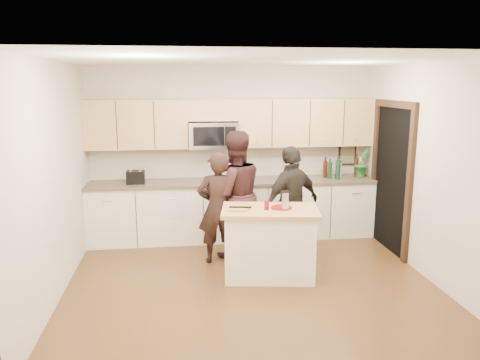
{
  "coord_description": "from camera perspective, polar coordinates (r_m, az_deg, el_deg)",
  "views": [
    {
      "loc": [
        -0.85,
        -5.45,
        2.45
      ],
      "look_at": [
        -0.08,
        0.35,
        1.23
      ],
      "focal_mm": 35.0,
      "sensor_mm": 36.0,
      "label": 1
    }
  ],
  "objects": [
    {
      "name": "floor",
      "position": [
        6.04,
        1.19,
        -12.13
      ],
      "size": [
        4.5,
        4.5,
        0.0
      ],
      "primitive_type": "plane",
      "color": "#52351C",
      "rests_on": "ground"
    },
    {
      "name": "room_shell",
      "position": [
        5.57,
        1.27,
        4.38
      ],
      "size": [
        4.52,
        4.02,
        2.71
      ],
      "color": "beige",
      "rests_on": "ground"
    },
    {
      "name": "back_cabinetry",
      "position": [
        7.46,
        -0.76,
        -3.57
      ],
      "size": [
        4.5,
        0.66,
        0.94
      ],
      "color": "white",
      "rests_on": "ground"
    },
    {
      "name": "upper_cabinetry",
      "position": [
        7.37,
        -0.66,
        7.08
      ],
      "size": [
        4.5,
        0.33,
        0.75
      ],
      "color": "tan",
      "rests_on": "ground"
    },
    {
      "name": "microwave",
      "position": [
        7.31,
        -3.31,
        5.51
      ],
      "size": [
        0.76,
        0.41,
        0.4
      ],
      "color": "silver",
      "rests_on": "ground"
    },
    {
      "name": "doorway",
      "position": [
        7.18,
        17.99,
        0.85
      ],
      "size": [
        0.06,
        1.25,
        2.2
      ],
      "color": "black",
      "rests_on": "ground"
    },
    {
      "name": "framed_picture",
      "position": [
        8.03,
        12.94,
        3.13
      ],
      "size": [
        0.3,
        0.03,
        0.38
      ],
      "color": "black",
      "rests_on": "ground"
    },
    {
      "name": "dish_towel",
      "position": [
        7.15,
        -8.17,
        -1.65
      ],
      "size": [
        0.34,
        0.6,
        0.48
      ],
      "color": "white",
      "rests_on": "ground"
    },
    {
      "name": "island",
      "position": [
        6.01,
        3.62,
        -7.62
      ],
      "size": [
        1.3,
        0.88,
        0.9
      ],
      "rotation": [
        0.0,
        0.0,
        -0.16
      ],
      "color": "white",
      "rests_on": "ground"
    },
    {
      "name": "red_plate",
      "position": [
        5.91,
        5.08,
        -3.36
      ],
      "size": [
        0.26,
        0.26,
        0.02
      ],
      "primitive_type": "cylinder",
      "color": "maroon",
      "rests_on": "island"
    },
    {
      "name": "box_grater",
      "position": [
        5.81,
        5.51,
        -2.39
      ],
      "size": [
        0.09,
        0.07,
        0.22
      ],
      "color": "silver",
      "rests_on": "red_plate"
    },
    {
      "name": "drink_glass",
      "position": [
        5.81,
        3.26,
        -3.09
      ],
      "size": [
        0.06,
        0.06,
        0.11
      ],
      "primitive_type": "cylinder",
      "color": "maroon",
      "rests_on": "island"
    },
    {
      "name": "cutting_board",
      "position": [
        5.81,
        -0.32,
        -3.57
      ],
      "size": [
        0.27,
        0.21,
        0.02
      ],
      "primitive_type": "cube",
      "rotation": [
        0.0,
        0.0,
        -0.16
      ],
      "color": "tan",
      "rests_on": "island"
    },
    {
      "name": "tongs",
      "position": [
        5.83,
        0.06,
        -3.33
      ],
      "size": [
        0.28,
        0.08,
        0.02
      ],
      "primitive_type": "cube",
      "rotation": [
        0.0,
        0.0,
        -0.16
      ],
      "color": "black",
      "rests_on": "cutting_board"
    },
    {
      "name": "knife",
      "position": [
        5.66,
        -0.49,
        -3.85
      ],
      "size": [
        0.22,
        0.06,
        0.01
      ],
      "primitive_type": "cube",
      "rotation": [
        0.0,
        0.0,
        -0.16
      ],
      "color": "silver",
      "rests_on": "cutting_board"
    },
    {
      "name": "toaster",
      "position": [
        7.29,
        -12.6,
        0.35
      ],
      "size": [
        0.27,
        0.22,
        0.2
      ],
      "color": "black",
      "rests_on": "back_cabinetry"
    },
    {
      "name": "bottle_cluster",
      "position": [
        7.72,
        12.24,
        1.53
      ],
      "size": [
        0.68,
        0.33,
        0.38
      ],
      "color": "black",
      "rests_on": "back_cabinetry"
    },
    {
      "name": "orchid",
      "position": [
        7.86,
        14.6,
        2.09
      ],
      "size": [
        0.33,
        0.33,
        0.47
      ],
      "primitive_type": "imported",
      "rotation": [
        0.0,
        0.0,
        0.87
      ],
      "color": "#2F7636",
      "rests_on": "back_cabinetry"
    },
    {
      "name": "woman_left",
      "position": [
        6.4,
        -2.74,
        -3.42
      ],
      "size": [
        0.59,
        0.41,
        1.54
      ],
      "primitive_type": "imported",
      "rotation": [
        0.0,
        0.0,
        3.23
      ],
      "color": "black",
      "rests_on": "ground"
    },
    {
      "name": "woman_center",
      "position": [
        6.58,
        -0.69,
        -1.82
      ],
      "size": [
        1.0,
        0.85,
        1.8
      ],
      "primitive_type": "imported",
      "rotation": [
        0.0,
        0.0,
        3.35
      ],
      "color": "black",
      "rests_on": "ground"
    },
    {
      "name": "woman_right",
      "position": [
        6.5,
        6.3,
        -2.91
      ],
      "size": [
        1.01,
        0.81,
        1.61
      ],
      "primitive_type": "imported",
      "rotation": [
        0.0,
        0.0,
        3.66
      ],
      "color": "black",
      "rests_on": "ground"
    }
  ]
}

